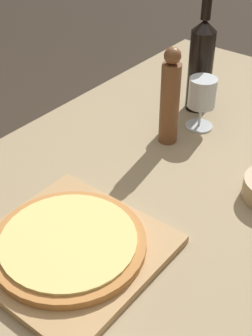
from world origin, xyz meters
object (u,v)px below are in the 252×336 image
at_px(wine_bottle, 201,64).
at_px(pizza, 69,243).
at_px(pepper_mill, 170,99).
at_px(wine_glass, 202,95).

bearing_deg(wine_bottle, pizza, -80.54).
distance_m(wine_bottle, pepper_mill, 0.21).
height_order(pizza, pepper_mill, pepper_mill).
xyz_separation_m(pizza, wine_glass, (-0.05, 0.60, 0.07)).
bearing_deg(wine_bottle, pepper_mill, -80.98).
distance_m(pepper_mill, wine_glass, 0.12).
bearing_deg(pizza, wine_bottle, 99.46).
relative_size(pizza, wine_glass, 2.07).
distance_m(pizza, wine_bottle, 0.71).
height_order(wine_bottle, pepper_mill, wine_bottle).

